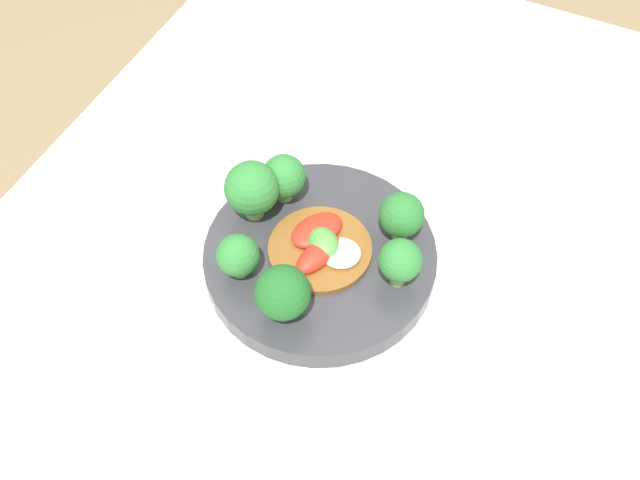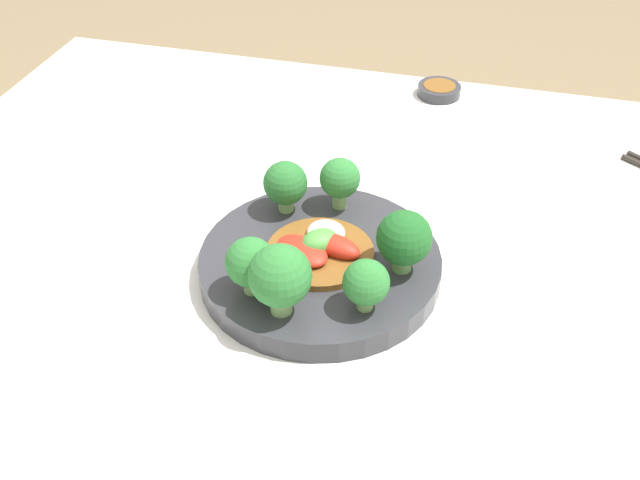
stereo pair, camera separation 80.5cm
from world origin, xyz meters
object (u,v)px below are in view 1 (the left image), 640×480
(broccoli_west, at_px, (283,293))
(broccoli_northwest, at_px, (238,256))
(broccoli_south, at_px, (400,261))
(stirfry_center, at_px, (322,246))
(plate, at_px, (320,258))
(broccoli_north, at_px, (252,189))
(broccoli_northeast, at_px, (284,177))
(broccoli_southeast, at_px, (402,215))

(broccoli_west, relative_size, broccoli_northwest, 1.25)
(broccoli_northwest, height_order, broccoli_south, broccoli_south)
(broccoli_northwest, bearing_deg, stirfry_center, -46.75)
(plate, relative_size, broccoli_north, 3.40)
(broccoli_south, bearing_deg, broccoli_west, 134.21)
(broccoli_northeast, bearing_deg, broccoli_northwest, -177.61)
(broccoli_west, relative_size, broccoli_northeast, 1.12)
(broccoli_west, xyz_separation_m, broccoli_southeast, (0.14, -0.07, -0.00))
(broccoli_northeast, height_order, broccoli_north, broccoli_north)
(broccoli_south, bearing_deg, broccoli_north, 85.43)
(plate, bearing_deg, broccoli_northwest, 133.75)
(broccoli_northeast, distance_m, broccoli_north, 0.04)
(broccoli_west, distance_m, broccoli_north, 0.13)
(broccoli_northwest, relative_size, broccoli_south, 0.89)
(broccoli_northeast, xyz_separation_m, broccoli_north, (-0.03, 0.02, 0.01))
(broccoli_south, distance_m, broccoli_northeast, 0.16)
(plate, bearing_deg, broccoli_west, -179.49)
(broccoli_west, distance_m, broccoli_northwest, 0.07)
(plate, distance_m, broccoli_northwest, 0.09)
(broccoli_south, height_order, broccoli_northeast, same)
(broccoli_northwest, height_order, stirfry_center, broccoli_northwest)
(broccoli_northeast, relative_size, broccoli_north, 0.82)
(broccoli_south, distance_m, broccoli_southeast, 0.06)
(broccoli_northeast, bearing_deg, plate, -126.46)
(broccoli_northwest, relative_size, stirfry_center, 0.49)
(broccoli_north, bearing_deg, stirfry_center, -98.89)
(broccoli_northeast, bearing_deg, broccoli_north, 151.04)
(broccoli_northwest, distance_m, broccoli_south, 0.16)
(broccoli_northwest, xyz_separation_m, broccoli_south, (0.06, -0.15, 0.01))
(broccoli_northwest, bearing_deg, broccoli_south, -68.04)
(broccoli_south, bearing_deg, stirfry_center, 89.95)
(broccoli_north, relative_size, stirfry_center, 0.66)
(plate, xyz_separation_m, broccoli_northwest, (-0.06, 0.06, 0.04))
(broccoli_north, bearing_deg, plate, -99.59)
(stirfry_center, bearing_deg, broccoli_south, -90.05)
(plate, bearing_deg, broccoli_south, -89.54)
(broccoli_northeast, distance_m, broccoli_southeast, 0.13)
(broccoli_northwest, relative_size, broccoli_southeast, 0.90)
(broccoli_west, distance_m, stirfry_center, 0.09)
(plate, height_order, broccoli_west, broccoli_west)
(stirfry_center, bearing_deg, broccoli_northwest, 133.25)
(plate, relative_size, broccoli_west, 3.71)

